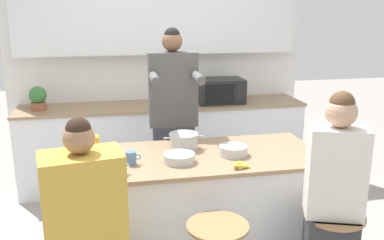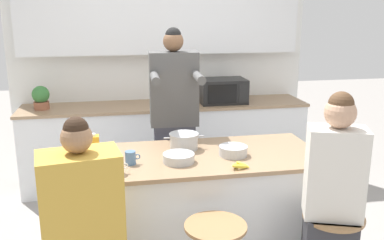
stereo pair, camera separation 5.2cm
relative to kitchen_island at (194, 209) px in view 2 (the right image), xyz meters
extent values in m
cube|color=silver|center=(0.00, 1.98, 0.90)|extent=(3.39, 0.06, 2.70)
cube|color=silver|center=(0.00, 1.87, 1.38)|extent=(3.11, 0.16, 0.75)
cube|color=silver|center=(0.00, 1.65, 0.00)|extent=(3.11, 0.58, 0.89)
cube|color=#937556|center=(0.00, 1.65, 0.45)|extent=(3.14, 0.61, 0.03)
cube|color=silver|center=(0.00, 0.00, 0.01)|extent=(1.86, 0.79, 0.80)
cube|color=#937556|center=(0.00, 0.00, 0.42)|extent=(1.90, 0.83, 0.03)
cylinder|color=#997047|center=(-0.76, -0.68, 0.22)|extent=(0.38, 0.38, 0.02)
cylinder|color=#997047|center=(0.00, -0.69, 0.22)|extent=(0.38, 0.38, 0.02)
cylinder|color=#997047|center=(0.76, -0.71, 0.22)|extent=(0.38, 0.38, 0.02)
cube|color=#383842|center=(-0.05, 0.68, 0.02)|extent=(0.37, 0.24, 0.95)
cube|color=#4C4C4C|center=(-0.05, 0.68, 0.82)|extent=(0.43, 0.24, 0.64)
cylinder|color=#4C4C4C|center=(-0.24, 0.41, 0.96)|extent=(0.09, 0.36, 0.07)
cylinder|color=#4C4C4C|center=(0.11, 0.39, 0.96)|extent=(0.09, 0.36, 0.07)
sphere|color=brown|center=(-0.05, 0.68, 1.23)|extent=(0.19, 0.19, 0.18)
sphere|color=black|center=(-0.05, 0.68, 1.28)|extent=(0.14, 0.14, 0.14)
cube|color=gold|center=(-0.77, -0.71, 0.49)|extent=(0.48, 0.35, 0.52)
sphere|color=#936B4C|center=(-0.77, -0.71, 0.83)|extent=(0.20, 0.20, 0.17)
sphere|color=black|center=(-0.77, -0.71, 0.88)|extent=(0.16, 0.16, 0.14)
cube|color=silver|center=(0.75, -0.71, 0.52)|extent=(0.40, 0.32, 0.57)
sphere|color=tan|center=(0.75, -0.71, 0.90)|extent=(0.24, 0.24, 0.19)
sphere|color=#513823|center=(0.75, -0.71, 0.95)|extent=(0.19, 0.19, 0.15)
cylinder|color=#B7BABC|center=(-0.05, 0.16, 0.50)|extent=(0.22, 0.22, 0.12)
cylinder|color=#B7BABC|center=(-0.05, 0.16, 0.56)|extent=(0.23, 0.23, 0.01)
cylinder|color=#B7BABC|center=(-0.18, 0.16, 0.53)|extent=(0.05, 0.01, 0.01)
cylinder|color=#B7BABC|center=(0.08, 0.16, 0.53)|extent=(0.05, 0.01, 0.01)
cylinder|color=#B7BABC|center=(0.28, -0.06, 0.47)|extent=(0.21, 0.21, 0.07)
cylinder|color=#B7BABC|center=(-0.14, -0.13, 0.47)|extent=(0.23, 0.23, 0.06)
cylinder|color=#4C7099|center=(-0.47, -0.10, 0.49)|extent=(0.08, 0.08, 0.10)
torus|color=#4C7099|center=(-0.42, -0.10, 0.49)|extent=(0.04, 0.01, 0.04)
cylinder|color=white|center=(-0.57, -0.27, 0.49)|extent=(0.08, 0.08, 0.10)
torus|color=white|center=(-0.52, -0.27, 0.49)|extent=(0.04, 0.01, 0.04)
ellipsoid|color=yellow|center=(0.25, -0.34, 0.46)|extent=(0.11, 0.04, 0.05)
ellipsoid|color=yellow|center=(0.22, -0.31, 0.46)|extent=(0.08, 0.10, 0.05)
ellipsoid|color=yellow|center=(0.28, -0.31, 0.46)|extent=(0.09, 0.09, 0.05)
cube|color=gold|center=(-0.73, 0.03, 0.53)|extent=(0.08, 0.08, 0.18)
cylinder|color=white|center=(-0.73, 0.03, 0.63)|extent=(0.04, 0.04, 0.02)
cube|color=black|center=(0.64, 1.62, 0.60)|extent=(0.51, 0.36, 0.27)
cube|color=black|center=(0.59, 1.43, 0.60)|extent=(0.32, 0.01, 0.20)
cube|color=black|center=(0.82, 1.44, 0.60)|extent=(0.09, 0.01, 0.22)
cylinder|color=#93563D|center=(-1.32, 1.65, 0.51)|extent=(0.16, 0.16, 0.08)
sphere|color=#387538|center=(-1.32, 1.65, 0.63)|extent=(0.18, 0.18, 0.18)
camera|label=1|loc=(-0.62, -2.95, 1.50)|focal=40.00mm
camera|label=2|loc=(-0.57, -2.96, 1.50)|focal=40.00mm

